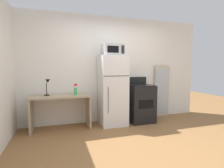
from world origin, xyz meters
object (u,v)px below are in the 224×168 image
Objects in this scene: spray_bottle at (76,91)px; microwave at (113,50)px; leaning_mirror at (162,91)px; desk_lamp at (47,85)px; oven_range at (140,103)px; desk at (61,105)px; refrigerator at (113,90)px.

spray_bottle is 1.25m from microwave.
microwave is at bearing -169.52° from leaning_mirror.
leaning_mirror reaches higher than desk_lamp.
spray_bottle is at bearing -178.24° from microwave.
oven_range is at bearing -1.22° from desk_lamp.
desk is 0.46m from spray_bottle.
microwave is 1.48m from oven_range.
desk_lamp is at bearing -175.94° from leaning_mirror.
oven_range is (1.59, 0.05, -0.38)m from spray_bottle.
oven_range is (0.73, 0.00, -0.34)m from refrigerator.
oven_range is at bearing 0.23° from refrigerator.
oven_range reaches higher than desk.
refrigerator is 1.47× the size of oven_range.
leaning_mirror is at bearing 4.06° from desk_lamp.
desk is at bearing 179.02° from oven_range.
spray_bottle is at bearing -178.18° from oven_range.
microwave reaches higher than spray_bottle.
desk is 1.21m from refrigerator.
microwave is 0.42× the size of oven_range.
oven_range is (1.90, -0.03, -0.06)m from desk.
spray_bottle is 0.86m from refrigerator.
refrigerator is at bearing -170.30° from leaning_mirror.
leaning_mirror is at bearing 18.09° from oven_range.
desk is at bearing -175.26° from leaning_mirror.
desk is 2.70m from leaning_mirror.
desk is 0.53m from desk_lamp.
microwave is (0.00, -0.02, 0.94)m from refrigerator.
leaning_mirror is at bearing 10.48° from microwave.
spray_bottle is 0.23× the size of oven_range.
spray_bottle is 0.15× the size of refrigerator.
microwave is (1.44, -0.07, 0.76)m from desk_lamp.
leaning_mirror is (1.51, 0.28, -1.05)m from microwave.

